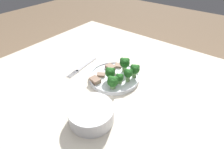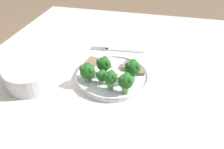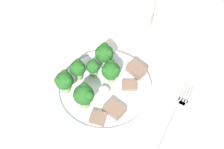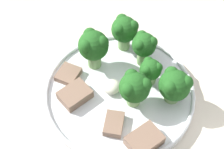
# 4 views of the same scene
# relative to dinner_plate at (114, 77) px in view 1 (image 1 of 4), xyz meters

# --- Properties ---
(table) EXTENTS (1.24, 1.00, 0.75)m
(table) POSITION_rel_dinner_plate_xyz_m (-0.01, -0.00, -0.10)
(table) COLOR beige
(table) RESTS_ON ground_plane
(dinner_plate) EXTENTS (0.23, 0.23, 0.02)m
(dinner_plate) POSITION_rel_dinner_plate_xyz_m (0.00, 0.00, 0.00)
(dinner_plate) COLOR white
(dinner_plate) RESTS_ON table
(fork) EXTENTS (0.04, 0.21, 0.00)m
(fork) POSITION_rel_dinner_plate_xyz_m (0.18, 0.02, -0.01)
(fork) COLOR #B2B2B7
(fork) RESTS_ON table
(cream_bowl) EXTENTS (0.16, 0.16, 0.06)m
(cream_bowl) POSITION_rel_dinner_plate_xyz_m (-0.08, 0.24, 0.02)
(cream_bowl) COLOR silver
(cream_bowl) RESTS_ON table
(broccoli_floret_near_rim_left) EXTENTS (0.05, 0.05, 0.06)m
(broccoli_floret_near_rim_left) POSITION_rel_dinner_plate_xyz_m (0.00, 0.03, 0.04)
(broccoli_floret_near_rim_left) COLOR #7FA866
(broccoli_floret_near_rim_left) RESTS_ON dinner_plate
(broccoli_floret_center_left) EXTENTS (0.04, 0.04, 0.06)m
(broccoli_floret_center_left) POSITION_rel_dinner_plate_xyz_m (-0.07, -0.06, 0.04)
(broccoli_floret_center_left) COLOR #7FA866
(broccoli_floret_center_left) RESTS_ON dinner_plate
(broccoli_floret_back_left) EXTENTS (0.04, 0.04, 0.06)m
(broccoli_floret_back_left) POSITION_rel_dinner_plate_xyz_m (-0.07, -0.01, 0.04)
(broccoli_floret_back_left) COLOR #7FA866
(broccoli_floret_back_left) RESTS_ON dinner_plate
(broccoli_floret_front_left) EXTENTS (0.05, 0.05, 0.07)m
(broccoli_floret_front_left) POSITION_rel_dinner_plate_xyz_m (-0.01, -0.07, 0.05)
(broccoli_floret_front_left) COLOR #7FA866
(broccoli_floret_front_left) RESTS_ON dinner_plate
(broccoli_floret_center_back) EXTENTS (0.05, 0.05, 0.06)m
(broccoli_floret_center_back) POSITION_rel_dinner_plate_xyz_m (-0.04, 0.07, 0.04)
(broccoli_floret_center_back) COLOR #7FA866
(broccoli_floret_center_back) RESTS_ON dinner_plate
(broccoli_floret_mid_cluster) EXTENTS (0.03, 0.03, 0.05)m
(broccoli_floret_mid_cluster) POSITION_rel_dinner_plate_xyz_m (-0.05, 0.02, 0.03)
(broccoli_floret_mid_cluster) COLOR #7FA866
(broccoli_floret_mid_cluster) RESTS_ON dinner_plate
(meat_slice_front_slice) EXTENTS (0.05, 0.04, 0.02)m
(meat_slice_front_slice) POSITION_rel_dinner_plate_xyz_m (0.05, -0.04, 0.01)
(meat_slice_front_slice) COLOR #846651
(meat_slice_front_slice) RESTS_ON dinner_plate
(meat_slice_middle_slice) EXTENTS (0.05, 0.04, 0.01)m
(meat_slice_middle_slice) POSITION_rel_dinner_plate_xyz_m (0.05, 0.03, 0.01)
(meat_slice_middle_slice) COLOR #846651
(meat_slice_middle_slice) RESTS_ON dinner_plate
(meat_slice_rear_slice) EXTENTS (0.05, 0.04, 0.02)m
(meat_slice_rear_slice) POSITION_rel_dinner_plate_xyz_m (0.04, 0.08, 0.01)
(meat_slice_rear_slice) COLOR #846651
(meat_slice_rear_slice) RESTS_ON dinner_plate
(meat_slice_edge_slice) EXTENTS (0.04, 0.04, 0.01)m
(meat_slice_edge_slice) POSITION_rel_dinner_plate_xyz_m (0.03, -0.08, 0.01)
(meat_slice_edge_slice) COLOR #846651
(meat_slice_edge_slice) RESTS_ON dinner_plate
(sauce_dollop) EXTENTS (0.03, 0.03, 0.02)m
(sauce_dollop) POSITION_rel_dinner_plate_xyz_m (0.01, -0.01, 0.01)
(sauce_dollop) COLOR silver
(sauce_dollop) RESTS_ON dinner_plate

